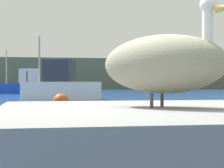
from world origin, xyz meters
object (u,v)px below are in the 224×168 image
at_px(fishing_boat_blue, 24,85).
at_px(mooring_buoy, 61,102).
at_px(fishing_boat_white, 60,85).
at_px(pelican, 164,63).

bearing_deg(fishing_boat_blue, mooring_buoy, 107.21).
xyz_separation_m(fishing_boat_blue, fishing_boat_white, (2.76, -15.17, 0.06)).
xyz_separation_m(pelican, fishing_boat_white, (0.26, 22.63, -0.29)).
bearing_deg(pelican, mooring_buoy, 134.24).
distance_m(fishing_boat_white, mooring_buoy, 10.31).
relative_size(pelican, fishing_boat_white, 0.25).
distance_m(pelican, mooring_buoy, 12.39).
distance_m(fishing_boat_blue, mooring_buoy, 25.56).
xyz_separation_m(fishing_boat_white, mooring_buoy, (-0.50, -10.28, -0.60)).
bearing_deg(pelican, fishing_boat_blue, 136.92).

